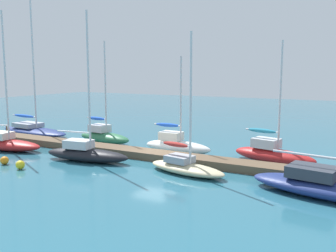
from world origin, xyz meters
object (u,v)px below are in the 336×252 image
Objects in this scene: sailboat_4 at (176,145)px; sailboat_3 at (86,152)px; sailboat_2 at (104,135)px; mooring_buoy_yellow at (20,165)px; sailboat_0 at (33,129)px; sailboat_1 at (6,143)px; sailboat_5 at (185,165)px; sailboat_7 at (326,186)px; sailboat_6 at (273,153)px; mooring_buoy_orange at (4,160)px.

sailboat_3 is at bearing -128.41° from sailboat_4.
sailboat_2 reaches higher than mooring_buoy_yellow.
sailboat_0 is 1.32× the size of sailboat_3.
sailboat_1 is at bearing 173.11° from sailboat_3.
sailboat_7 is at bearing 6.34° from sailboat_5.
sailboat_6 is (18.58, 5.76, 0.06)m from sailboat_1.
mooring_buoy_orange is at bearing -161.97° from sailboat_7.
sailboat_3 is (11.55, -5.84, 0.08)m from sailboat_0.
sailboat_1 is at bearing -121.01° from sailboat_2.
sailboat_1 is 7.48m from sailboat_2.
sailboat_2 reaches higher than sailboat_6.
sailboat_4 reaches higher than mooring_buoy_orange.
sailboat_0 is 8.53m from sailboat_2.
sailboat_5 is at bearing -56.13° from sailboat_4.
mooring_buoy_orange is (-14.85, -8.78, -0.38)m from sailboat_6.
mooring_buoy_yellow is (-16.90, -3.48, -0.29)m from sailboat_7.
sailboat_4 is at bearing 16.23° from sailboat_1.
sailboat_2 is at bearing 84.00° from mooring_buoy_orange.
sailboat_2 reaches higher than sailboat_5.
sailboat_1 is 1.05× the size of sailboat_3.
sailboat_0 is 7.16m from sailboat_1.
sailboat_1 is at bearing -167.37° from sailboat_5.
sailboat_7 is at bearing 9.60° from mooring_buoy_orange.
mooring_buoy_yellow is (-13.01, -9.09, -0.37)m from sailboat_6.
sailboat_1 reaches higher than sailboat_3.
sailboat_1 is 6.50m from mooring_buoy_yellow.
sailboat_7 reaches higher than mooring_buoy_orange.
sailboat_2 is 9.23m from mooring_buoy_yellow.
mooring_buoy_yellow is at bearing -39.82° from sailboat_0.
sailboat_2 is at bearing -168.12° from sailboat_6.
sailboat_6 is (22.44, -0.27, 0.12)m from sailboat_0.
sailboat_1 is 14.82m from sailboat_5.
sailboat_0 reaches higher than sailboat_1.
mooring_buoy_orange is at bearing -88.41° from sailboat_2.
sailboat_7 is at bearing -10.16° from sailboat_2.
sailboat_3 is 14.78m from sailboat_7.
sailboat_4 is 6.80m from sailboat_6.
sailboat_1 is 1.47× the size of sailboat_4.
sailboat_1 is 22.47m from sailboat_7.
sailboat_1 reaches higher than sailboat_2.
sailboat_2 is (8.53, -0.18, 0.12)m from sailboat_0.
mooring_buoy_orange is (7.59, -9.05, -0.25)m from sailboat_0.
sailboat_3 reaches higher than sailboat_4.
sailboat_3 reaches higher than mooring_buoy_yellow.
sailboat_4 is at bearing 42.66° from sailboat_3.
sailboat_1 is 1.31× the size of sailboat_6.
sailboat_0 is 1.58× the size of sailboat_5.
sailboat_5 is at bearing -11.10° from sailboat_0.
sailboat_0 is 26.98m from sailboat_7.
sailboat_4 is 12.87× the size of mooring_buoy_yellow.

